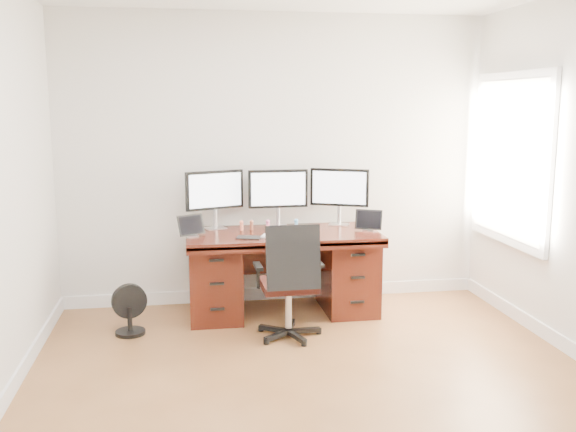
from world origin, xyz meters
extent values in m
plane|color=brown|center=(0.00, 0.00, 0.00)|extent=(4.50, 4.50, 0.00)
cube|color=silver|center=(0.00, 2.25, 1.35)|extent=(4.00, 0.10, 2.70)
cube|color=white|center=(1.97, 1.50, 1.40)|extent=(0.04, 1.30, 1.50)
cube|color=white|center=(1.95, 1.50, 1.40)|extent=(0.01, 1.15, 1.35)
cube|color=#40150C|center=(0.00, 1.80, 0.72)|extent=(1.70, 0.80, 0.05)
cube|color=#40150C|center=(-0.60, 1.83, 0.35)|extent=(0.45, 0.70, 0.70)
cube|color=#40150C|center=(0.60, 1.83, 0.35)|extent=(0.45, 0.70, 0.70)
cube|color=black|center=(0.00, 2.10, 0.50)|extent=(0.74, 0.03, 0.40)
cylinder|color=black|center=(-0.04, 1.22, 0.04)|extent=(0.52, 0.52, 0.07)
cylinder|color=silver|center=(-0.04, 1.22, 0.26)|extent=(0.05, 0.05, 0.36)
cube|color=#361410|center=(-0.04, 1.22, 0.44)|extent=(0.45, 0.43, 0.06)
cube|color=black|center=(-0.04, 1.02, 0.71)|extent=(0.42, 0.06, 0.50)
cube|color=black|center=(-0.29, 1.22, 0.60)|extent=(0.06, 0.22, 0.03)
cube|color=black|center=(0.20, 1.23, 0.60)|extent=(0.06, 0.22, 0.03)
cylinder|color=black|center=(-1.32, 1.48, 0.02)|extent=(0.24, 0.24, 0.03)
cylinder|color=black|center=(-1.32, 1.48, 0.13)|extent=(0.04, 0.04, 0.20)
cylinder|color=black|center=(-1.32, 1.48, 0.28)|extent=(0.29, 0.13, 0.29)
cube|color=silver|center=(-0.58, 2.07, 0.76)|extent=(0.22, 0.19, 0.01)
cylinder|color=silver|center=(-0.58, 2.07, 0.84)|extent=(0.04, 0.04, 0.18)
cube|color=black|center=(-0.58, 2.07, 1.10)|extent=(0.53, 0.22, 0.35)
cube|color=white|center=(-0.57, 2.05, 1.10)|extent=(0.47, 0.18, 0.30)
cube|color=silver|center=(0.00, 2.07, 0.76)|extent=(0.18, 0.14, 0.01)
cylinder|color=silver|center=(0.00, 2.07, 0.84)|extent=(0.04, 0.04, 0.18)
cube|color=black|center=(0.00, 2.07, 1.10)|extent=(0.55, 0.05, 0.35)
cube|color=white|center=(0.00, 2.05, 1.10)|extent=(0.50, 0.02, 0.30)
cube|color=silver|center=(0.58, 2.07, 0.76)|extent=(0.22, 0.20, 0.01)
cylinder|color=silver|center=(0.58, 2.07, 0.84)|extent=(0.04, 0.04, 0.18)
cube|color=black|center=(0.58, 2.07, 1.10)|extent=(0.51, 0.26, 0.35)
cube|color=white|center=(0.57, 2.05, 1.10)|extent=(0.46, 0.21, 0.30)
cube|color=silver|center=(-0.80, 1.75, 0.76)|extent=(0.13, 0.12, 0.01)
cube|color=black|center=(-0.80, 1.75, 0.85)|extent=(0.24, 0.18, 0.17)
cube|color=silver|center=(0.78, 1.75, 0.76)|extent=(0.12, 0.11, 0.01)
cube|color=black|center=(0.78, 1.75, 0.85)|extent=(0.25, 0.16, 0.17)
cube|color=silver|center=(-0.06, 1.60, 0.76)|extent=(0.33, 0.22, 0.01)
cube|color=silver|center=(0.18, 1.59, 0.76)|extent=(0.13, 0.13, 0.01)
cube|color=black|center=(-0.32, 1.61, 0.76)|extent=(0.23, 0.19, 0.01)
cube|color=black|center=(0.03, 1.82, 0.76)|extent=(0.12, 0.07, 0.01)
cylinder|color=#E57A58|center=(-0.35, 1.95, 0.78)|extent=(0.03, 0.03, 0.06)
sphere|color=#E57A58|center=(-0.35, 1.95, 0.82)|extent=(0.04, 0.04, 0.04)
cylinder|color=brown|center=(-0.26, 1.95, 0.78)|extent=(0.03, 0.03, 0.06)
sphere|color=brown|center=(-0.26, 1.95, 0.82)|extent=(0.04, 0.04, 0.04)
cylinder|color=pink|center=(-0.11, 1.95, 0.78)|extent=(0.03, 0.03, 0.06)
sphere|color=pink|center=(-0.11, 1.95, 0.82)|extent=(0.04, 0.04, 0.04)
cylinder|color=#51A3DC|center=(0.15, 1.95, 0.78)|extent=(0.03, 0.03, 0.06)
sphere|color=#51A3DC|center=(0.15, 1.95, 0.82)|extent=(0.04, 0.04, 0.04)
camera|label=1|loc=(-0.85, -3.71, 1.88)|focal=40.00mm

